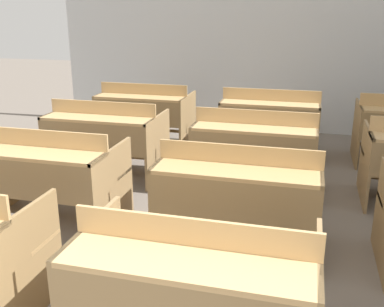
# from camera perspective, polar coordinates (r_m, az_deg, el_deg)

# --- Properties ---
(wall_back) EXTENTS (6.60, 0.06, 2.99)m
(wall_back) POSITION_cam_1_polar(r_m,az_deg,el_deg) (7.15, 9.18, 14.79)
(wall_back) COLOR silver
(wall_back) RESTS_ON ground_plane
(bench_front_center) EXTENTS (1.24, 0.79, 0.88)m
(bench_front_center) POSITION_cam_1_polar(r_m,az_deg,el_deg) (2.42, 0.33, -16.49)
(bench_front_center) COLOR #95764C
(bench_front_center) RESTS_ON ground_plane
(bench_second_left) EXTENTS (1.24, 0.79, 0.88)m
(bench_second_left) POSITION_cam_1_polar(r_m,az_deg,el_deg) (4.12, -18.02, -2.41)
(bench_second_left) COLOR #96774D
(bench_second_left) RESTS_ON ground_plane
(bench_second_center) EXTENTS (1.24, 0.79, 0.88)m
(bench_second_center) POSITION_cam_1_polar(r_m,az_deg,el_deg) (3.53, 5.92, -5.04)
(bench_second_center) COLOR olive
(bench_second_center) RESTS_ON ground_plane
(bench_third_left) EXTENTS (1.24, 0.79, 0.88)m
(bench_third_left) POSITION_cam_1_polar(r_m,az_deg,el_deg) (5.18, -10.91, 2.22)
(bench_third_left) COLOR #97784E
(bench_third_left) RESTS_ON ground_plane
(bench_third_center) EXTENTS (1.24, 0.79, 0.88)m
(bench_third_center) POSITION_cam_1_polar(r_m,az_deg,el_deg) (4.70, 7.98, 0.79)
(bench_third_center) COLOR #97784E
(bench_third_center) RESTS_ON ground_plane
(bench_back_left) EXTENTS (1.24, 0.79, 0.88)m
(bench_back_left) POSITION_cam_1_polar(r_m,az_deg,el_deg) (6.32, -5.99, 5.25)
(bench_back_left) COLOR olive
(bench_back_left) RESTS_ON ground_plane
(bench_back_center) EXTENTS (1.24, 0.79, 0.88)m
(bench_back_center) POSITION_cam_1_polar(r_m,az_deg,el_deg) (5.94, 9.87, 4.26)
(bench_back_center) COLOR #97784E
(bench_back_center) RESTS_ON ground_plane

